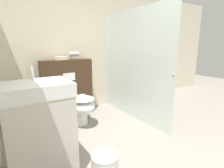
% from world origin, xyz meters
% --- Properties ---
extents(wall_back, '(8.00, 0.06, 2.50)m').
position_xyz_m(wall_back, '(0.00, 2.37, 1.25)').
color(wall_back, beige).
rests_on(wall_back, ground_plane).
extents(partition_panel, '(0.93, 0.25, 1.07)m').
position_xyz_m(partition_panel, '(-0.47, 2.17, 0.54)').
color(partition_panel, '#3D2819').
rests_on(partition_panel, ground_plane).
extents(shower_glass, '(0.04, 1.82, 1.95)m').
position_xyz_m(shower_glass, '(0.52, 1.44, 0.97)').
color(shower_glass, silver).
rests_on(shower_glass, ground_plane).
extents(toilet, '(0.39, 0.59, 0.50)m').
position_xyz_m(toilet, '(-0.44, 1.60, 0.33)').
color(toilet, white).
rests_on(toilet, ground_plane).
extents(sink_vanity, '(0.61, 0.46, 1.14)m').
position_xyz_m(sink_vanity, '(-1.26, 0.70, 0.50)').
color(sink_vanity, beige).
rests_on(sink_vanity, ground_plane).
extents(hair_drier, '(0.21, 0.08, 0.14)m').
position_xyz_m(hair_drier, '(-0.31, 2.17, 1.17)').
color(hair_drier, '#B7B7BC').
rests_on(hair_drier, partition_panel).
extents(folded_towel, '(0.21, 0.15, 0.06)m').
position_xyz_m(folded_towel, '(-0.55, 2.19, 1.10)').
color(folded_towel, beige).
rests_on(folded_towel, partition_panel).
extents(waste_bin, '(0.27, 0.27, 0.29)m').
position_xyz_m(waste_bin, '(-0.76, 0.31, 0.15)').
color(waste_bin, silver).
rests_on(waste_bin, ground_plane).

